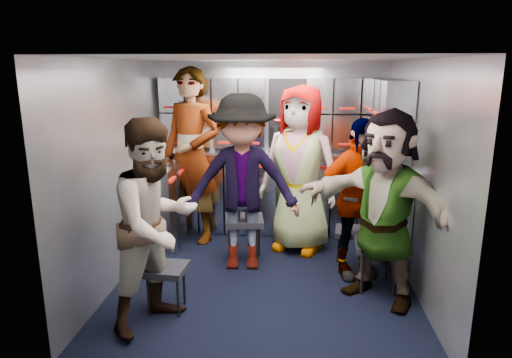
# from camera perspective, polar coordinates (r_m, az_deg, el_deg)

# --- Properties ---
(floor) EXTENTS (3.00, 3.00, 0.00)m
(floor) POSITION_cam_1_polar(r_m,az_deg,el_deg) (4.64, 1.09, -12.07)
(floor) COLOR black
(floor) RESTS_ON ground
(wall_back) EXTENTS (2.80, 0.04, 2.10)m
(wall_back) POSITION_cam_1_polar(r_m,az_deg,el_deg) (5.75, 2.10, 4.06)
(wall_back) COLOR gray
(wall_back) RESTS_ON ground
(wall_left) EXTENTS (0.04, 3.00, 2.10)m
(wall_left) POSITION_cam_1_polar(r_m,az_deg,el_deg) (4.59, -16.58, 0.96)
(wall_left) COLOR gray
(wall_left) RESTS_ON ground
(wall_right) EXTENTS (0.04, 3.00, 2.10)m
(wall_right) POSITION_cam_1_polar(r_m,az_deg,el_deg) (4.43, 19.55, 0.27)
(wall_right) COLOR gray
(wall_right) RESTS_ON ground
(ceiling) EXTENTS (2.80, 3.00, 0.02)m
(ceiling) POSITION_cam_1_polar(r_m,az_deg,el_deg) (4.17, 1.22, 14.84)
(ceiling) COLOR silver
(ceiling) RESTS_ON wall_back
(cart_bank_back) EXTENTS (2.68, 0.38, 0.99)m
(cart_bank_back) POSITION_cam_1_polar(r_m,az_deg,el_deg) (5.67, 1.95, -1.83)
(cart_bank_back) COLOR #9EA4AE
(cart_bank_back) RESTS_ON ground
(cart_bank_left) EXTENTS (0.38, 0.76, 0.99)m
(cart_bank_left) POSITION_cam_1_polar(r_m,az_deg,el_deg) (5.17, -11.77, -3.68)
(cart_bank_left) COLOR #9EA4AE
(cart_bank_left) RESTS_ON ground
(counter) EXTENTS (2.68, 0.42, 0.03)m
(counter) POSITION_cam_1_polar(r_m,az_deg,el_deg) (5.55, 2.00, 3.34)
(counter) COLOR silver
(counter) RESTS_ON cart_bank_back
(locker_bank_back) EXTENTS (2.68, 0.28, 0.82)m
(locker_bank_back) POSITION_cam_1_polar(r_m,az_deg,el_deg) (5.55, 2.07, 8.28)
(locker_bank_back) COLOR #9EA4AE
(locker_bank_back) RESTS_ON wall_back
(locker_bank_right) EXTENTS (0.28, 1.00, 0.82)m
(locker_bank_right) POSITION_cam_1_polar(r_m,az_deg,el_deg) (4.99, 16.29, 7.12)
(locker_bank_right) COLOR #9EA4AE
(locker_bank_right) RESTS_ON wall_right
(right_cabinet) EXTENTS (0.28, 1.20, 1.00)m
(right_cabinet) POSITION_cam_1_polar(r_m,az_deg,el_deg) (5.10, 15.76, -4.12)
(right_cabinet) COLOR #9EA4AE
(right_cabinet) RESTS_ON ground
(coffee_niche) EXTENTS (0.46, 0.16, 0.84)m
(coffee_niche) POSITION_cam_1_polar(r_m,az_deg,el_deg) (5.60, 3.96, 8.11)
(coffee_niche) COLOR black
(coffee_niche) RESTS_ON wall_back
(red_latch_strip) EXTENTS (2.60, 0.02, 0.03)m
(red_latch_strip) POSITION_cam_1_polar(r_m,az_deg,el_deg) (5.38, 1.88, 1.54)
(red_latch_strip) COLOR #A4140C
(red_latch_strip) RESTS_ON cart_bank_back
(jump_seat_near_left) EXTENTS (0.36, 0.35, 0.40)m
(jump_seat_near_left) POSITION_cam_1_polar(r_m,az_deg,el_deg) (3.99, -11.23, -11.23)
(jump_seat_near_left) COLOR black
(jump_seat_near_left) RESTS_ON ground
(jump_seat_mid_left) EXTENTS (0.44, 0.42, 0.47)m
(jump_seat_mid_left) POSITION_cam_1_polar(r_m,az_deg,el_deg) (4.88, -1.47, -5.47)
(jump_seat_mid_left) COLOR black
(jump_seat_mid_left) RESTS_ON ground
(jump_seat_center) EXTENTS (0.37, 0.35, 0.41)m
(jump_seat_center) POSITION_cam_1_polar(r_m,az_deg,el_deg) (5.38, 5.34, -4.29)
(jump_seat_center) COLOR black
(jump_seat_center) RESTS_ON ground
(jump_seat_mid_right) EXTENTS (0.38, 0.36, 0.41)m
(jump_seat_mid_right) POSITION_cam_1_polar(r_m,az_deg,el_deg) (4.81, 11.96, -6.71)
(jump_seat_mid_right) COLOR black
(jump_seat_mid_right) RESTS_ON ground
(jump_seat_near_right) EXTENTS (0.41, 0.39, 0.47)m
(jump_seat_near_right) POSITION_cam_1_polar(r_m,az_deg,el_deg) (4.38, 14.95, -8.26)
(jump_seat_near_right) COLOR black
(jump_seat_near_right) RESTS_ON ground
(attendant_standing) EXTENTS (0.87, 0.73, 2.04)m
(attendant_standing) POSITION_cam_1_polar(r_m,az_deg,el_deg) (5.34, -8.06, 2.83)
(attendant_standing) COLOR black
(attendant_standing) RESTS_ON ground
(attendant_arc_a) EXTENTS (0.97, 1.02, 1.67)m
(attendant_arc_a) POSITION_cam_1_polar(r_m,az_deg,el_deg) (3.65, -12.35, -5.59)
(attendant_arc_a) COLOR black
(attendant_arc_a) RESTS_ON ground
(attendant_arc_b) EXTENTS (1.19, 0.74, 1.78)m
(attendant_arc_b) POSITION_cam_1_polar(r_m,az_deg,el_deg) (4.57, -1.75, -0.56)
(attendant_arc_b) COLOR black
(attendant_arc_b) RESTS_ON ground
(attendant_arc_c) EXTENTS (1.06, 0.88, 1.85)m
(attendant_arc_c) POSITION_cam_1_polar(r_m,az_deg,el_deg) (5.05, 5.50, 1.16)
(attendant_arc_c) COLOR black
(attendant_arc_c) RESTS_ON ground
(attendant_arc_d) EXTENTS (0.99, 0.61, 1.57)m
(attendant_arc_d) POSITION_cam_1_polar(r_m,az_deg,el_deg) (4.51, 12.50, -2.46)
(attendant_arc_d) COLOR black
(attendant_arc_d) RESTS_ON ground
(attendant_arc_e) EXTENTS (1.55, 1.38, 1.70)m
(attendant_arc_e) POSITION_cam_1_polar(r_m,az_deg,el_deg) (4.07, 15.76, -3.48)
(attendant_arc_e) COLOR black
(attendant_arc_e) RESTS_ON ground
(bottle_left) EXTENTS (0.07, 0.07, 0.25)m
(bottle_left) POSITION_cam_1_polar(r_m,az_deg,el_deg) (5.56, -5.54, 4.78)
(bottle_left) COLOR white
(bottle_left) RESTS_ON counter
(bottle_mid) EXTENTS (0.07, 0.07, 0.23)m
(bottle_mid) POSITION_cam_1_polar(r_m,az_deg,el_deg) (5.52, -2.78, 4.66)
(bottle_mid) COLOR white
(bottle_mid) RESTS_ON counter
(bottle_right) EXTENTS (0.06, 0.06, 0.27)m
(bottle_right) POSITION_cam_1_polar(r_m,az_deg,el_deg) (5.48, 7.67, 4.67)
(bottle_right) COLOR white
(bottle_right) RESTS_ON counter
(cup_left) EXTENTS (0.09, 0.09, 0.10)m
(cup_left) POSITION_cam_1_polar(r_m,az_deg,el_deg) (5.68, -10.56, 4.03)
(cup_left) COLOR beige
(cup_left) RESTS_ON counter
(cup_right) EXTENTS (0.08, 0.08, 0.09)m
(cup_right) POSITION_cam_1_polar(r_m,az_deg,el_deg) (5.48, 6.43, 3.78)
(cup_right) COLOR beige
(cup_right) RESTS_ON counter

